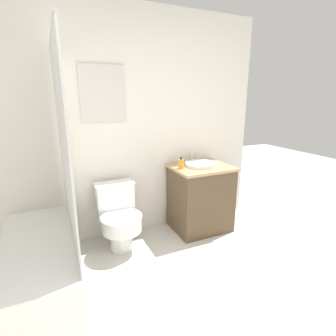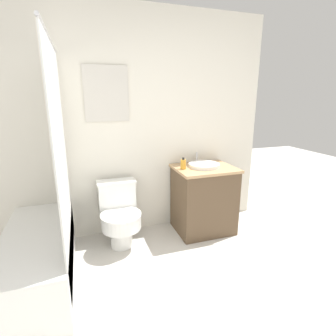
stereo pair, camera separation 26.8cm
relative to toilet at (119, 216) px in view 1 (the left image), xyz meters
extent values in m
cube|color=silver|center=(0.15, 0.31, 0.90)|extent=(3.37, 0.05, 2.50)
cube|color=beige|center=(-0.04, 0.27, 1.24)|extent=(0.46, 0.02, 0.57)
cube|color=silver|center=(-0.04, 0.26, 1.24)|extent=(0.43, 0.01, 0.54)
cube|color=white|center=(-0.76, -0.40, -0.13)|extent=(0.55, 1.36, 0.45)
cube|color=silver|center=(-0.49, -0.40, 0.70)|extent=(0.01, 1.25, 1.80)
cylinder|color=#B7B7BC|center=(-0.49, -0.40, 1.62)|extent=(0.02, 1.25, 0.02)
cylinder|color=white|center=(0.00, -0.07, -0.23)|extent=(0.23, 0.23, 0.24)
cylinder|color=white|center=(0.00, -0.12, -0.04)|extent=(0.41, 0.41, 0.14)
cylinder|color=white|center=(0.00, -0.12, 0.04)|extent=(0.42, 0.42, 0.02)
cube|color=white|center=(0.00, 0.14, 0.12)|extent=(0.40, 0.19, 0.38)
cube|color=white|center=(0.00, 0.14, 0.32)|extent=(0.42, 0.20, 0.02)
cube|color=brown|center=(0.99, -0.01, 0.03)|extent=(0.65, 0.53, 0.76)
cube|color=tan|center=(0.99, -0.01, 0.42)|extent=(0.68, 0.56, 0.03)
cylinder|color=white|center=(0.99, 0.01, 0.46)|extent=(0.36, 0.36, 0.04)
cylinder|color=silver|center=(0.99, 0.21, 0.50)|extent=(0.02, 0.02, 0.13)
cylinder|color=gold|center=(0.73, -0.01, 0.49)|extent=(0.06, 0.06, 0.11)
cylinder|color=black|center=(0.73, -0.01, 0.55)|extent=(0.02, 0.02, 0.02)
camera|label=1|loc=(-0.58, -2.53, 1.21)|focal=28.00mm
camera|label=2|loc=(-0.33, -2.62, 1.21)|focal=28.00mm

